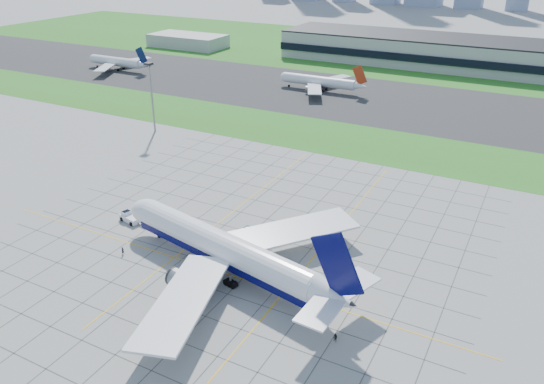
% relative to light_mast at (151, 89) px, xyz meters
% --- Properties ---
extents(ground, '(1400.00, 1400.00, 0.00)m').
position_rel_light_mast_xyz_m(ground, '(70.00, -65.00, -16.18)').
color(ground, gray).
rests_on(ground, ground).
extents(grass_median, '(700.00, 35.00, 0.04)m').
position_rel_light_mast_xyz_m(grass_median, '(70.00, 25.00, -16.16)').
color(grass_median, '#316A1E').
rests_on(grass_median, ground).
extents(asphalt_taxiway, '(700.00, 75.00, 0.04)m').
position_rel_light_mast_xyz_m(asphalt_taxiway, '(70.00, 80.00, -16.15)').
color(asphalt_taxiway, '#383838').
rests_on(asphalt_taxiway, ground).
extents(grass_far, '(700.00, 145.00, 0.04)m').
position_rel_light_mast_xyz_m(grass_far, '(70.00, 190.00, -16.16)').
color(grass_far, '#316A1E').
rests_on(grass_far, ground).
extents(apron_markings, '(120.00, 130.00, 0.03)m').
position_rel_light_mast_xyz_m(apron_markings, '(70.43, -53.91, -16.17)').
color(apron_markings, '#474744').
rests_on(apron_markings, ground).
extents(terminal, '(260.00, 43.00, 15.80)m').
position_rel_light_mast_xyz_m(terminal, '(110.00, 164.87, -8.29)').
color(terminal, '#B7B7B2').
rests_on(terminal, ground).
extents(service_block, '(50.00, 25.00, 8.00)m').
position_rel_light_mast_xyz_m(service_block, '(-90.00, 145.00, -12.18)').
color(service_block, '#B7B7B2').
rests_on(service_block, ground).
extents(light_mast, '(2.50, 2.50, 25.60)m').
position_rel_light_mast_xyz_m(light_mast, '(0.00, 0.00, 0.00)').
color(light_mast, gray).
rests_on(light_mast, ground).
extents(airliner, '(63.37, 63.57, 20.17)m').
position_rel_light_mast_xyz_m(airliner, '(73.03, -66.01, -10.67)').
color(airliner, white).
rests_on(airliner, ground).
extents(pushback_tug, '(8.91, 4.07, 2.45)m').
position_rel_light_mast_xyz_m(pushback_tug, '(39.41, -58.45, -15.09)').
color(pushback_tug, white).
rests_on(pushback_tug, ground).
extents(crew_near, '(0.50, 0.71, 1.84)m').
position_rel_light_mast_xyz_m(crew_near, '(48.75, -71.40, -15.26)').
color(crew_near, black).
rests_on(crew_near, ground).
extents(crew_far, '(1.04, 0.95, 1.74)m').
position_rel_light_mast_xyz_m(crew_far, '(102.69, -75.87, -15.31)').
color(crew_far, black).
rests_on(crew_far, ground).
extents(distant_jet_0, '(38.48, 42.66, 14.08)m').
position_rel_light_mast_xyz_m(distant_jet_0, '(-83.89, 71.36, -11.70)').
color(distant_jet_0, white).
rests_on(distant_jet_0, ground).
extents(distant_jet_1, '(41.32, 42.66, 14.08)m').
position_rel_light_mast_xyz_m(distant_jet_1, '(31.70, 82.75, -11.69)').
color(distant_jet_1, white).
rests_on(distant_jet_1, ground).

